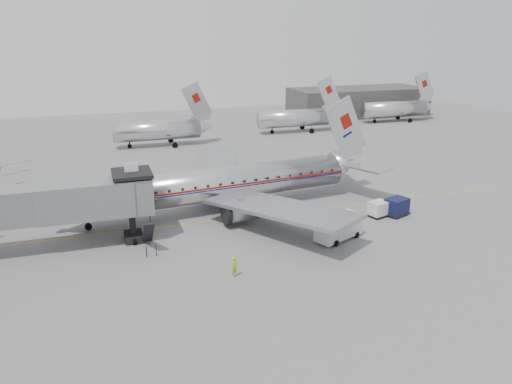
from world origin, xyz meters
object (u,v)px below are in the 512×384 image
Objects in this scene: airliner at (224,184)px; service_van at (339,227)px; baggage_cart_navy at (397,206)px; ramp_worker at (235,267)px; baggage_cart_white at (379,209)px.

airliner reaches higher than service_van.
baggage_cart_navy reaches higher than ramp_worker.
baggage_cart_white is (14.32, -7.08, -1.99)m from airliner.
baggage_cart_white is (6.58, 4.02, -0.32)m from service_van.
service_van reaches higher than ramp_worker.
service_van is 2.11× the size of baggage_cart_white.
baggage_cart_navy reaches higher than baggage_cart_white.
service_van is at bearing -176.99° from baggage_cart_navy.
service_van reaches higher than baggage_cart_navy.
service_van is (7.74, -11.10, -1.67)m from airliner.
baggage_cart_navy is (8.50, 3.71, -0.19)m from service_van.
service_van is 2.98× the size of ramp_worker.
service_van is at bearing -18.59° from ramp_worker.
ramp_worker is at bearing -108.60° from airliner.
baggage_cart_white is 1.41× the size of ramp_worker.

